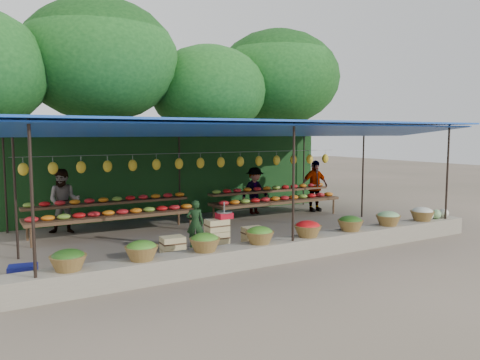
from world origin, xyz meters
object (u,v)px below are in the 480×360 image
crate_counter (216,241)px  blue_crate_front (23,273)px  weighing_scale (224,215)px  vendor_seated (195,224)px

crate_counter → blue_crate_front: crate_counter is taller
crate_counter → weighing_scale: weighing_scale is taller
blue_crate_front → vendor_seated: bearing=21.9°
vendor_seated → weighing_scale: bearing=131.7°
crate_counter → vendor_seated: size_ratio=2.20×
weighing_scale → vendor_seated: bearing=107.7°
weighing_scale → blue_crate_front: weighing_scale is taller
crate_counter → weighing_scale: (0.20, 0.00, 0.54)m
crate_counter → vendor_seated: 0.90m
crate_counter → weighing_scale: size_ratio=6.76×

